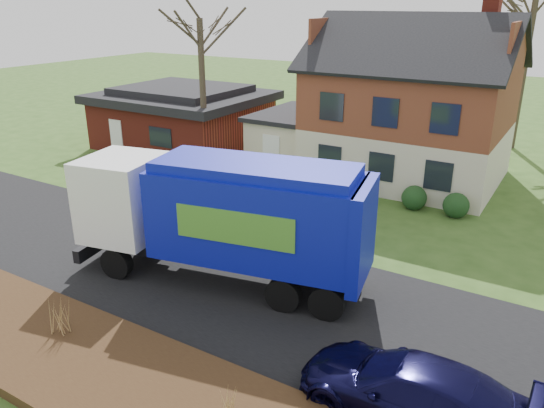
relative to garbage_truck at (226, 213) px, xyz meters
The scene contains 10 objects.
ground 2.45m from the garbage_truck, 160.93° to the right, with size 120.00×120.00×0.00m, color #2E4C19.
road 2.44m from the garbage_truck, 160.93° to the right, with size 80.00×7.00×0.02m, color black.
mulch_verge 5.95m from the garbage_truck, 95.68° to the right, with size 80.00×3.50×0.30m, color black.
main_house 13.85m from the garbage_truck, 86.07° to the left, with size 12.95×8.95×9.26m.
ranch_house 17.94m from the garbage_truck, 134.40° to the left, with size 9.80×8.20×3.70m.
garbage_truck is the anchor object (origin of this frame).
silver_sedan 8.71m from the garbage_truck, 143.82° to the left, with size 1.43×4.11×1.35m, color #9C9EA3.
navy_wagon 7.79m from the garbage_truck, 22.91° to the right, with size 2.07×5.08×1.47m, color black.
grass_clump_mid 5.61m from the garbage_truck, 109.38° to the right, with size 0.38×0.31×1.07m.
grass_clump_east 6.76m from the garbage_truck, 54.36° to the right, with size 0.32×0.27×0.81m.
Camera 1 is at (9.75, -12.22, 8.62)m, focal length 35.00 mm.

